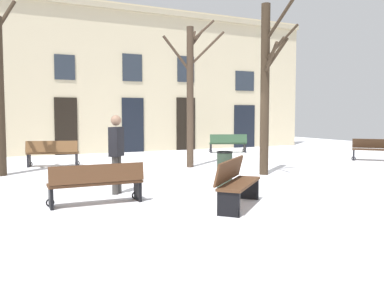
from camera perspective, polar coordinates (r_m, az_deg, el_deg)
ground_plane at (r=12.15m, az=3.58°, el=-4.53°), size 32.70×32.70×0.00m
building_facade at (r=20.26m, az=-8.94°, el=9.15°), size 20.44×0.60×7.15m
tree_left_of_center at (r=12.49m, az=10.45°, el=8.32°), size 1.13×1.38×5.37m
tree_right_of_center at (r=14.10m, az=-0.19°, el=7.65°), size 2.17×1.02×5.13m
litter_bin at (r=10.17m, az=4.61°, el=-3.60°), size 0.41×0.41×0.92m
bench_facing_shops at (r=17.65m, az=24.57°, el=-0.70°), size 1.59×1.64×0.87m
bench_back_to_back_left at (r=19.61m, az=5.09°, el=0.12°), size 1.85×1.17×0.90m
bench_back_to_back_right at (r=8.47m, az=-13.29°, el=-5.37°), size 1.93×0.50×0.85m
bench_near_lamp at (r=8.11m, az=6.32°, el=-5.40°), size 1.62×1.57×0.96m
bench_far_corner at (r=15.09m, az=-19.05°, el=-1.19°), size 1.82×0.95×0.93m
person_by_shop_door at (r=9.48m, az=-10.61°, el=-0.81°), size 0.42×0.43×1.82m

